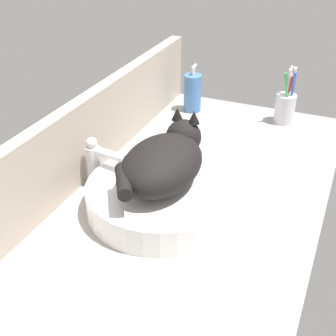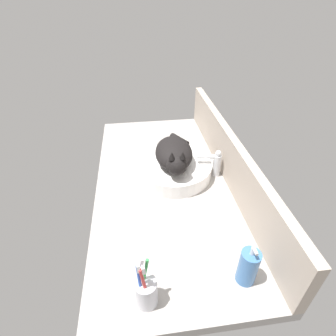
{
  "view_description": "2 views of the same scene",
  "coord_description": "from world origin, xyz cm",
  "px_view_note": "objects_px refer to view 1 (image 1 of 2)",
  "views": [
    {
      "loc": [
        -88.41,
        -32.7,
        66.27
      ],
      "look_at": [
        -1.57,
        4.6,
        9.56
      ],
      "focal_mm": 50.0,
      "sensor_mm": 36.0,
      "label": 1
    },
    {
      "loc": [
        95.34,
        -11.56,
        76.73
      ],
      "look_at": [
        5.63,
        0.62,
        11.59
      ],
      "focal_mm": 28.0,
      "sensor_mm": 36.0,
      "label": 2
    }
  ],
  "objects_px": {
    "sink_basin": "(162,197)",
    "cat": "(164,161)",
    "toothbrush_cup": "(285,107)",
    "soap_dispenser": "(193,93)",
    "faucet": "(97,161)"
  },
  "relations": [
    {
      "from": "cat",
      "to": "soap_dispenser",
      "type": "bearing_deg",
      "value": 14.02
    },
    {
      "from": "sink_basin",
      "to": "faucet",
      "type": "height_order",
      "value": "faucet"
    },
    {
      "from": "soap_dispenser",
      "to": "toothbrush_cup",
      "type": "bearing_deg",
      "value": -84.63
    },
    {
      "from": "toothbrush_cup",
      "to": "sink_basin",
      "type": "bearing_deg",
      "value": 164.11
    },
    {
      "from": "sink_basin",
      "to": "toothbrush_cup",
      "type": "distance_m",
      "value": 0.63
    },
    {
      "from": "cat",
      "to": "toothbrush_cup",
      "type": "height_order",
      "value": "cat"
    },
    {
      "from": "toothbrush_cup",
      "to": "faucet",
      "type": "bearing_deg",
      "value": 147.69
    },
    {
      "from": "sink_basin",
      "to": "cat",
      "type": "relative_size",
      "value": 1.12
    },
    {
      "from": "soap_dispenser",
      "to": "sink_basin",
      "type": "bearing_deg",
      "value": -166.29
    },
    {
      "from": "sink_basin",
      "to": "toothbrush_cup",
      "type": "height_order",
      "value": "toothbrush_cup"
    },
    {
      "from": "soap_dispenser",
      "to": "toothbrush_cup",
      "type": "xyz_separation_m",
      "value": [
        0.03,
        -0.31,
        -0.01
      ]
    },
    {
      "from": "faucet",
      "to": "soap_dispenser",
      "type": "height_order",
      "value": "soap_dispenser"
    },
    {
      "from": "sink_basin",
      "to": "faucet",
      "type": "relative_size",
      "value": 2.64
    },
    {
      "from": "sink_basin",
      "to": "cat",
      "type": "distance_m",
      "value": 0.09
    },
    {
      "from": "faucet",
      "to": "soap_dispenser",
      "type": "xyz_separation_m",
      "value": [
        0.54,
        -0.05,
        -0.01
      ]
    }
  ]
}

